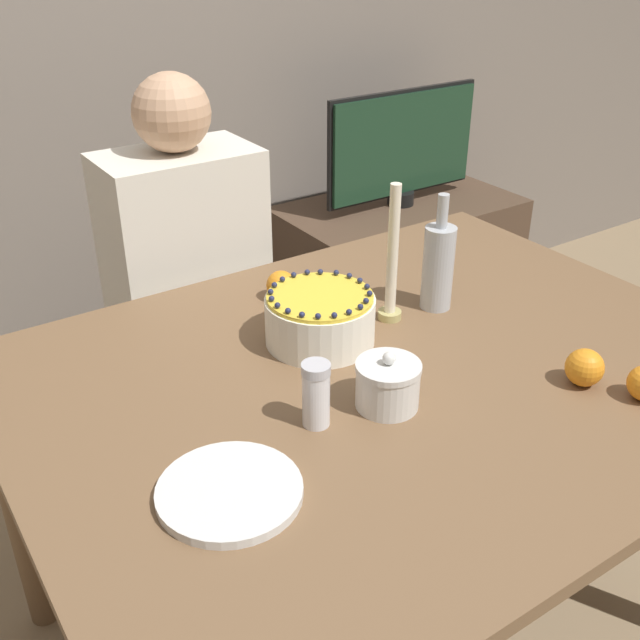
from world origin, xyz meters
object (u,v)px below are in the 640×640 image
object	(u,v)px
cake	(320,318)
bottle	(438,265)
person_man_blue_shirt	(192,327)
sugar_bowl	(388,384)
candle	(392,266)
tv_monitor	(403,146)
sugar_shaker	(316,394)

from	to	relation	value
cake	bottle	xyz separation A→B (m)	(0.30, -0.02, 0.05)
bottle	person_man_blue_shirt	world-z (taller)	person_man_blue_shirt
cake	sugar_bowl	bearing A→B (deg)	-96.11
bottle	sugar_bowl	bearing A→B (deg)	-143.75
cake	person_man_blue_shirt	bearing A→B (deg)	93.25
sugar_bowl	candle	world-z (taller)	candle
candle	tv_monitor	xyz separation A→B (m)	(0.81, 0.94, -0.09)
sugar_bowl	tv_monitor	size ratio (longest dim) A/B	0.18
cake	sugar_shaker	size ratio (longest dim) A/B	1.86
sugar_bowl	bottle	distance (m)	0.42
sugar_bowl	tv_monitor	world-z (taller)	tv_monitor
candle	sugar_shaker	bearing A→B (deg)	-146.40
bottle	person_man_blue_shirt	bearing A→B (deg)	118.84
sugar_shaker	sugar_bowl	bearing A→B (deg)	-10.38
tv_monitor	person_man_blue_shirt	bearing A→B (deg)	-161.49
bottle	sugar_shaker	bearing A→B (deg)	-155.10
sugar_bowl	person_man_blue_shirt	bearing A→B (deg)	90.40
candle	bottle	distance (m)	0.12
sugar_bowl	sugar_shaker	xyz separation A→B (m)	(-0.14, 0.03, 0.02)
sugar_shaker	candle	size ratio (longest dim) A/B	0.40
person_man_blue_shirt	bottle	bearing A→B (deg)	118.84
sugar_bowl	bottle	xyz separation A→B (m)	(0.33, 0.24, 0.06)
bottle	tv_monitor	bearing A→B (deg)	54.22
sugar_shaker	bottle	size ratio (longest dim) A/B	0.46
sugar_bowl	bottle	world-z (taller)	bottle
candle	sugar_bowl	bearing A→B (deg)	-129.35
tv_monitor	sugar_shaker	bearing A→B (deg)	-134.61
cake	tv_monitor	distance (m)	1.37
cake	sugar_bowl	world-z (taller)	cake
cake	sugar_bowl	distance (m)	0.26
sugar_bowl	candle	distance (m)	0.34
person_man_blue_shirt	tv_monitor	size ratio (longest dim) A/B	1.88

